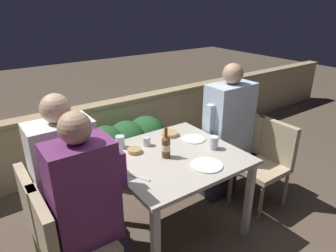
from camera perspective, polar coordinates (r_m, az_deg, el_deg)
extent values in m
plane|color=brown|center=(2.80, 0.89, -18.81)|extent=(16.00, 16.00, 0.00)
cube|color=tan|center=(3.70, -12.60, -1.73)|extent=(9.00, 0.14, 0.71)
cube|color=tan|center=(3.56, -13.12, 3.81)|extent=(9.00, 0.18, 0.04)
cube|color=#BCB2A3|center=(2.38, 1.00, -5.76)|extent=(1.01, 0.95, 0.03)
cube|color=silver|center=(2.12, -2.36, -22.62)|extent=(0.05, 0.05, 0.71)
cube|color=silver|center=(2.60, 15.07, -13.59)|extent=(0.05, 0.05, 0.71)
cube|color=silver|center=(2.71, -12.49, -11.63)|extent=(0.05, 0.05, 0.71)
cube|color=silver|center=(3.10, 3.04, -6.33)|extent=(0.05, 0.05, 0.71)
cube|color=brown|center=(3.48, -7.41, -7.00)|extent=(0.91, 0.36, 0.28)
ellipsoid|color=#235628|center=(3.24, -11.56, -3.39)|extent=(0.41, 0.47, 0.39)
ellipsoid|color=#235628|center=(3.34, -7.68, -2.33)|extent=(0.41, 0.47, 0.39)
ellipsoid|color=#235628|center=(3.45, -4.04, -1.32)|extent=(0.41, 0.47, 0.39)
cube|color=tan|center=(2.15, -16.56, -20.80)|extent=(0.42, 0.42, 0.05)
cube|color=tan|center=(1.98, -22.59, -17.71)|extent=(0.06, 0.42, 0.39)
cylinder|color=#9E8966|center=(2.46, -13.30, -20.58)|extent=(0.03, 0.03, 0.39)
cube|color=#6B2D66|center=(1.94, -15.81, -12.24)|extent=(0.39, 0.26, 0.68)
cube|color=#6B2D66|center=(1.97, -9.22, -8.15)|extent=(0.07, 0.07, 0.24)
sphere|color=tan|center=(1.73, -17.34, -0.31)|extent=(0.19, 0.19, 0.19)
cube|color=tan|center=(2.39, -19.52, -16.11)|extent=(0.42, 0.42, 0.05)
cube|color=tan|center=(2.24, -24.90, -12.96)|extent=(0.06, 0.42, 0.39)
cylinder|color=#9E8966|center=(2.43, -13.10, -21.20)|extent=(0.03, 0.03, 0.39)
cylinder|color=#9E8966|center=(2.64, -24.03, -18.69)|extent=(0.03, 0.03, 0.39)
cylinder|color=#9E8966|center=(2.70, -16.28, -16.49)|extent=(0.03, 0.03, 0.39)
cube|color=#282833|center=(2.54, -15.10, -18.39)|extent=(0.29, 0.23, 0.44)
cube|color=white|center=(2.19, -19.06, -7.86)|extent=(0.42, 0.26, 0.70)
cube|color=white|center=(2.22, -13.22, -4.28)|extent=(0.07, 0.07, 0.24)
sphere|color=tan|center=(2.01, -20.68, 3.18)|extent=(0.19, 0.19, 0.19)
cube|color=tan|center=(2.97, 17.18, -7.55)|extent=(0.42, 0.42, 0.05)
cube|color=tan|center=(3.01, 19.86, -2.76)|extent=(0.06, 0.42, 0.39)
cylinder|color=#9E8966|center=(2.87, 17.25, -13.88)|extent=(0.03, 0.03, 0.39)
cylinder|color=#9E8966|center=(3.13, 21.44, -11.19)|extent=(0.03, 0.03, 0.39)
cylinder|color=#9E8966|center=(3.05, 11.86, -10.84)|extent=(0.03, 0.03, 0.39)
cylinder|color=#9E8966|center=(3.29, 16.24, -8.60)|extent=(0.03, 0.03, 0.39)
cube|color=tan|center=(3.15, 11.86, -5.14)|extent=(0.42, 0.42, 0.05)
cube|color=tan|center=(3.18, 14.48, -0.66)|extent=(0.06, 0.42, 0.39)
cylinder|color=#9E8966|center=(3.04, 11.65, -11.02)|extent=(0.03, 0.03, 0.39)
cylinder|color=#9E8966|center=(3.28, 16.07, -8.75)|extent=(0.03, 0.03, 0.39)
cylinder|color=#9E8966|center=(3.25, 7.00, -8.25)|extent=(0.03, 0.03, 0.39)
cylinder|color=#9E8966|center=(3.47, 11.47, -6.35)|extent=(0.03, 0.03, 0.39)
cube|color=#282833|center=(3.13, 9.41, -9.14)|extent=(0.32, 0.23, 0.44)
cube|color=silver|center=(2.94, 11.52, 1.10)|extent=(0.46, 0.26, 0.72)
cube|color=silver|center=(2.74, 8.05, 1.65)|extent=(0.07, 0.07, 0.24)
sphere|color=tan|center=(2.81, 12.25, 9.73)|extent=(0.19, 0.19, 0.19)
cylinder|color=brown|center=(2.31, -0.45, -4.20)|extent=(0.07, 0.07, 0.15)
cylinder|color=beige|center=(2.30, -0.45, -4.03)|extent=(0.07, 0.07, 0.05)
cone|color=brown|center=(2.27, -0.46, -2.15)|extent=(0.07, 0.07, 0.03)
cylinder|color=brown|center=(2.25, -0.46, -1.06)|extent=(0.03, 0.03, 0.06)
cylinder|color=white|center=(2.24, 7.40, -7.37)|extent=(0.24, 0.24, 0.01)
cylinder|color=white|center=(2.63, 4.87, -2.45)|extent=(0.20, 0.20, 0.01)
cylinder|color=tan|center=(2.41, -6.41, -4.68)|extent=(0.11, 0.11, 0.03)
torus|color=tan|center=(2.40, -6.42, -4.39)|extent=(0.11, 0.11, 0.01)
cylinder|color=tan|center=(2.69, 0.38, -1.48)|extent=(0.15, 0.15, 0.03)
torus|color=tan|center=(2.69, 0.38, -1.25)|extent=(0.15, 0.15, 0.01)
cylinder|color=silver|center=(2.51, -4.09, -2.93)|extent=(0.06, 0.06, 0.08)
cylinder|color=silver|center=(2.47, 8.70, -3.16)|extent=(0.08, 0.08, 0.11)
cylinder|color=silver|center=(2.49, -9.09, -3.00)|extent=(0.08, 0.08, 0.10)
cube|color=silver|center=(2.09, -5.50, -9.71)|extent=(0.09, 0.16, 0.01)
cylinder|color=brown|center=(3.95, 11.71, -4.08)|extent=(0.30, 0.30, 0.21)
cylinder|color=#47331E|center=(3.86, 11.94, -1.45)|extent=(0.04, 0.04, 0.19)
ellipsoid|color=#235628|center=(3.77, 12.26, 2.16)|extent=(0.42, 0.42, 0.37)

